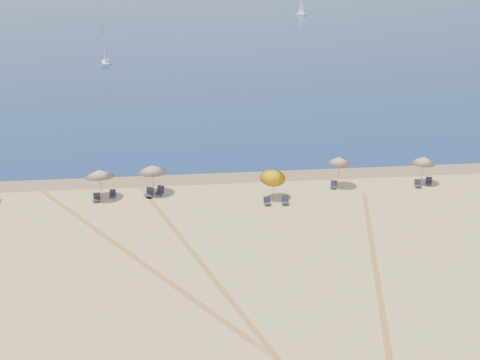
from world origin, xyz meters
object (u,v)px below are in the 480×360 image
(chair_2, at_px, (113,194))
(chair_5, at_px, (267,201))
(chair_7, at_px, (333,185))
(sailboat_1, at_px, (301,9))
(umbrella_4, at_px, (339,160))
(chair_6, at_px, (285,201))
(umbrella_5, at_px, (424,160))
(umbrella_1, at_px, (99,173))
(sailboat_0, at_px, (105,53))
(chair_4, at_px, (160,191))
(chair_9, at_px, (429,181))
(chair_3, at_px, (149,193))
(umbrella_2, at_px, (152,169))
(chair_8, at_px, (418,184))
(chair_1, at_px, (97,198))
(umbrella_3, at_px, (273,175))

(chair_2, bearing_deg, chair_5, -12.17)
(chair_7, xyz_separation_m, sailboat_1, (29.23, 150.59, 1.83))
(umbrella_4, height_order, chair_6, umbrella_4)
(umbrella_5, xyz_separation_m, chair_5, (-13.52, -3.07, -1.72))
(umbrella_1, relative_size, sailboat_0, 0.34)
(umbrella_4, distance_m, chair_4, 14.68)
(chair_2, relative_size, chair_9, 0.78)
(chair_4, bearing_deg, chair_5, 2.10)
(chair_2, height_order, chair_9, chair_9)
(chair_7, bearing_deg, chair_3, -158.91)
(chair_3, distance_m, chair_4, 0.90)
(umbrella_2, bearing_deg, chair_9, -1.63)
(umbrella_1, height_order, chair_3, umbrella_1)
(chair_3, height_order, chair_8, chair_3)
(chair_3, xyz_separation_m, chair_8, (21.82, -0.34, -0.04))
(sailboat_0, height_order, sailboat_1, sailboat_0)
(umbrella_1, relative_size, chair_8, 3.47)
(chair_1, distance_m, chair_4, 4.91)
(chair_4, distance_m, sailboat_0, 61.19)
(umbrella_4, xyz_separation_m, umbrella_5, (7.14, -0.11, -0.22))
(chair_4, bearing_deg, chair_9, 20.70)
(chair_7, bearing_deg, umbrella_2, -161.92)
(chair_5, height_order, sailboat_1, sailboat_1)
(umbrella_1, xyz_separation_m, umbrella_3, (13.35, -1.55, -0.11))
(umbrella_2, relative_size, chair_3, 2.71)
(sailboat_1, bearing_deg, sailboat_0, -144.59)
(chair_5, bearing_deg, chair_4, 156.90)
(umbrella_1, xyz_separation_m, sailboat_0, (-6.86, 60.11, 0.11))
(umbrella_1, height_order, umbrella_4, umbrella_4)
(chair_4, bearing_deg, umbrella_3, 11.06)
(sailboat_0, bearing_deg, chair_2, -91.12)
(chair_7, xyz_separation_m, chair_8, (6.94, -0.52, 0.01))
(chair_4, height_order, chair_5, chair_4)
(chair_4, distance_m, sailboat_1, 156.53)
(chair_6, bearing_deg, sailboat_0, 115.73)
(umbrella_5, distance_m, chair_1, 26.60)
(sailboat_0, bearing_deg, umbrella_2, -88.08)
(umbrella_2, height_order, chair_8, umbrella_2)
(umbrella_2, height_order, chair_2, umbrella_2)
(umbrella_3, height_order, sailboat_0, sailboat_0)
(umbrella_1, relative_size, umbrella_3, 0.94)
(umbrella_5, distance_m, chair_5, 13.97)
(umbrella_1, xyz_separation_m, umbrella_2, (4.05, 0.45, 0.04))
(chair_2, bearing_deg, sailboat_1, 73.51)
(umbrella_1, height_order, umbrella_3, umbrella_3)
(umbrella_5, distance_m, chair_9, 1.84)
(umbrella_2, xyz_separation_m, umbrella_4, (15.07, -0.09, 0.17))
(chair_2, distance_m, chair_3, 2.88)
(umbrella_5, height_order, chair_2, umbrella_5)
(chair_1, xyz_separation_m, chair_5, (13.01, -2.03, -0.01))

